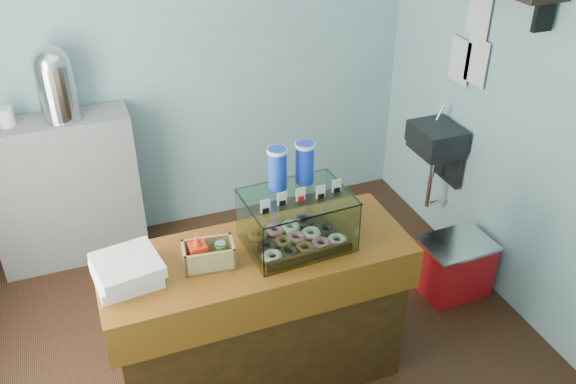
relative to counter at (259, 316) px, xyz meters
name	(u,v)px	position (x,y,z in m)	size (l,w,h in m)	color
ground	(248,344)	(0.00, 0.25, -0.46)	(3.50, 3.50, 0.00)	black
room_shell	(240,84)	(0.03, 0.26, 1.25)	(3.54, 3.04, 2.82)	#74A1AA
counter	(259,316)	(0.00, 0.00, 0.00)	(1.60, 0.60, 0.90)	#42250C
back_shelf	(65,192)	(-0.90, 1.57, 0.09)	(1.00, 0.32, 1.10)	gray
display_case	(295,214)	(0.22, 0.02, 0.61)	(0.55, 0.41, 0.51)	black
condiment_crate	(206,254)	(-0.26, -0.01, 0.51)	(0.27, 0.18, 0.19)	#A88754
pastry_boxes	(127,270)	(-0.64, 0.01, 0.50)	(0.34, 0.34, 0.12)	white
coffee_urn	(55,82)	(-0.82, 1.56, 0.90)	(0.27, 0.27, 0.49)	silver
red_cooler	(454,266)	(1.46, 0.25, -0.26)	(0.47, 0.37, 0.40)	red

